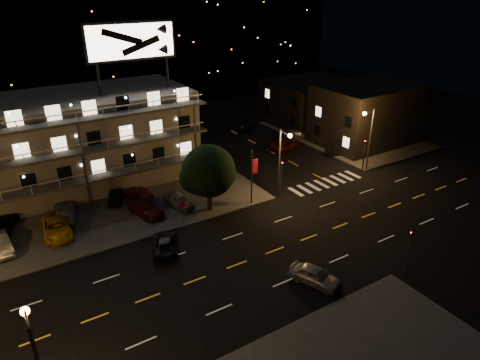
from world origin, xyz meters
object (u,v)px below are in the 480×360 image
lot_car_4 (179,200)px  road_car_west (165,243)px  lot_car_7 (65,212)px  road_car_east (315,276)px  tree (208,173)px  side_car_0 (339,151)px  lot_car_2 (56,228)px

lot_car_4 → road_car_west: size_ratio=0.90×
lot_car_7 → road_car_west: (6.46, -10.27, -0.25)m
lot_car_7 → road_car_east: (14.71, -21.04, -0.17)m
tree → road_car_west: (-6.75, -4.20, -3.74)m
lot_car_7 → road_car_east: size_ratio=1.21×
lot_car_7 → side_car_0: bearing=-172.5°
lot_car_4 → side_car_0: lot_car_4 is taller
road_car_west → side_car_0: bearing=-142.3°
road_car_east → road_car_west: size_ratio=0.92×
lot_car_2 → lot_car_7: size_ratio=1.02×
side_car_0 → road_car_west: road_car_west is taller
lot_car_4 → road_car_east: size_ratio=0.97×
road_car_east → side_car_0: bearing=21.1°
lot_car_4 → lot_car_7: (-10.80, 3.80, 0.04)m
lot_car_4 → side_car_0: 25.21m
lot_car_4 → road_car_east: bearing=-86.2°
road_car_west → road_car_east: bearing=149.0°
road_car_east → road_car_west: (-8.25, 10.76, -0.08)m
lot_car_2 → side_car_0: lot_car_2 is taller
lot_car_7 → road_car_west: bearing=132.4°
lot_car_2 → lot_car_7: lot_car_7 is taller
lot_car_7 → lot_car_2: bearing=74.3°
road_car_east → lot_car_7: bearing=103.8°
side_car_0 → road_car_east: road_car_east is taller
tree → lot_car_7: tree is taller
lot_car_2 → side_car_0: (37.27, 1.00, -0.25)m
tree → lot_car_2: bearing=167.1°
tree → road_car_west: 8.79m
road_car_east → lot_car_4: bearing=81.6°
tree → lot_car_7: bearing=155.3°
lot_car_4 → lot_car_7: 11.45m
lot_car_4 → road_car_west: (-4.35, -6.48, -0.21)m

